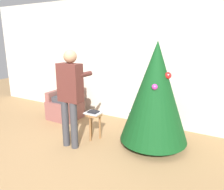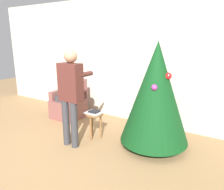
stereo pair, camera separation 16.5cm
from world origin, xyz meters
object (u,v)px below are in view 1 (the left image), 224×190
Objects in this scene: christmas_tree at (155,92)px; side_stool at (94,119)px; person_standing at (70,91)px; armchair at (66,104)px; person_seated at (65,90)px.

side_stool is (-1.04, -0.31, -0.56)m from christmas_tree.
christmas_tree is 1.41m from person_standing.
armchair is at bearing 172.66° from christmas_tree.
person_standing is at bearing -44.05° from person_seated.
person_standing is at bearing -150.03° from christmas_tree.
christmas_tree reaches higher than person_standing.
person_standing reaches higher than armchair.
christmas_tree is 1.98× the size of armchair.
side_stool is (1.18, -0.58, -0.29)m from person_seated.
side_stool is at bearing 65.42° from person_standing.
christmas_tree is at bearing 29.97° from person_standing.
person_seated is at bearing -90.00° from armchair.
person_seated is (-2.22, 0.27, -0.27)m from christmas_tree.
person_seated is at bearing 154.05° from side_stool.
person_seated is 1.35m from side_stool.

